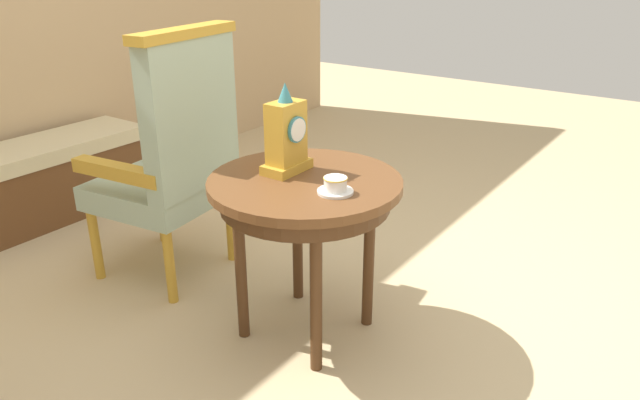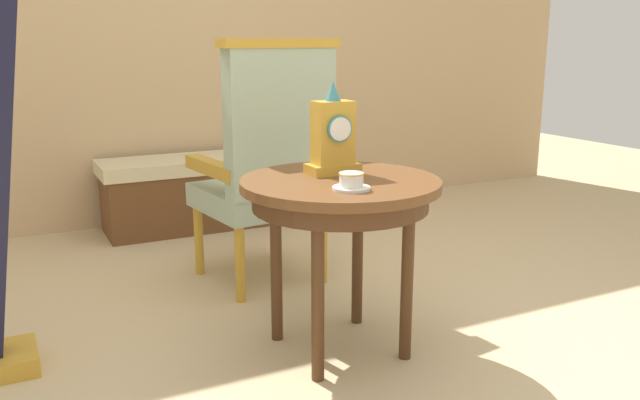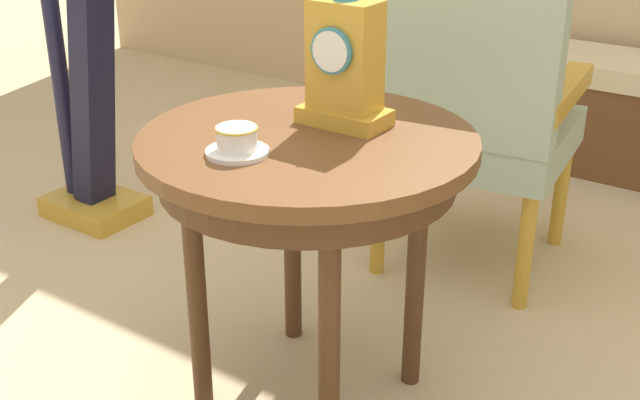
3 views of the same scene
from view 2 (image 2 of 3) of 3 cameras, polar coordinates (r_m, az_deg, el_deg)
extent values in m
plane|color=tan|center=(2.52, 3.82, -13.11)|extent=(10.00, 10.00, 0.00)
cylinder|color=brown|center=(2.35, 1.75, 1.41)|extent=(0.72, 0.72, 0.03)
cylinder|color=#482B16|center=(2.37, 1.74, 0.16)|extent=(0.63, 0.63, 0.07)
cylinder|color=#482B16|center=(2.67, 3.25, -4.36)|extent=(0.04, 0.04, 0.62)
cylinder|color=#482B16|center=(2.52, -3.80, -5.47)|extent=(0.04, 0.04, 0.62)
cylinder|color=#482B16|center=(2.22, -0.19, -8.17)|extent=(0.04, 0.04, 0.62)
cylinder|color=#482B16|center=(2.39, 7.51, -6.68)|extent=(0.04, 0.04, 0.62)
cylinder|color=white|center=(2.18, 2.71, 1.03)|extent=(0.13, 0.13, 0.01)
cylinder|color=white|center=(2.18, 2.71, 1.76)|extent=(0.08, 0.08, 0.05)
torus|color=gold|center=(2.17, 2.72, 2.30)|extent=(0.09, 0.09, 0.00)
cube|color=gold|center=(2.45, 1.11, 2.73)|extent=(0.19, 0.11, 0.04)
cube|color=gold|center=(2.43, 1.12, 5.82)|extent=(0.14, 0.09, 0.23)
cylinder|color=teal|center=(2.38, 1.70, 6.14)|extent=(0.10, 0.01, 0.10)
cylinder|color=white|center=(2.37, 1.77, 6.13)|extent=(0.08, 0.00, 0.08)
cone|color=teal|center=(2.41, 1.14, 9.35)|extent=(0.06, 0.06, 0.07)
cube|color=#9EB299|center=(3.16, -5.30, 0.26)|extent=(0.58, 0.58, 0.11)
cube|color=#9EB299|center=(2.91, -3.35, 6.63)|extent=(0.53, 0.16, 0.64)
cube|color=gold|center=(2.89, -3.45, 13.34)|extent=(0.57, 0.17, 0.04)
cube|color=gold|center=(3.24, -1.80, 3.62)|extent=(0.13, 0.47, 0.06)
cube|color=gold|center=(3.03, -9.19, 2.73)|extent=(0.13, 0.47, 0.06)
cylinder|color=gold|center=(3.51, -3.82, -2.24)|extent=(0.04, 0.04, 0.35)
cylinder|color=gold|center=(3.32, -10.39, -3.38)|extent=(0.04, 0.04, 0.35)
cylinder|color=gold|center=(3.15, 0.24, -4.06)|extent=(0.04, 0.04, 0.35)
cylinder|color=gold|center=(2.94, -6.89, -5.49)|extent=(0.04, 0.04, 0.35)
cube|color=beige|center=(4.11, -10.39, 3.13)|extent=(1.19, 0.40, 0.08)
cube|color=brown|center=(4.15, -10.26, 0.15)|extent=(1.14, 0.38, 0.36)
camera|label=1|loc=(1.00, -65.79, 23.44)|focal=33.75mm
camera|label=3|loc=(2.16, 45.44, 12.39)|focal=46.25mm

